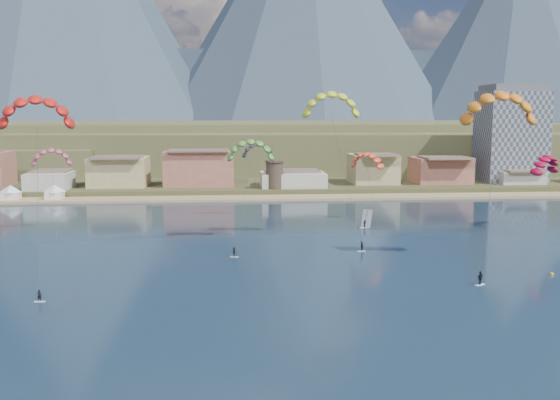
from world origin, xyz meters
The scene contains 18 objects.
ground centered at (0.00, 0.00, 0.00)m, with size 2400.00×2400.00×0.00m, color black.
beach centered at (0.00, 106.00, 0.25)m, with size 2200.00×12.00×0.90m.
land centered at (0.00, 560.00, 0.00)m, with size 2200.00×900.00×4.00m.
foothills centered at (22.39, 232.47, 9.08)m, with size 940.00×210.00×18.00m.
mountain_ridge centered at (-14.60, 823.65, 150.31)m, with size 2060.00×480.00×400.00m.
town centered at (-40.00, 122.00, 8.00)m, with size 400.00×24.00×12.00m.
apartment_tower centered at (85.00, 128.00, 17.82)m, with size 20.00×16.00×32.00m.
watchtower centered at (5.00, 114.00, 6.37)m, with size 5.82×5.82×8.60m.
kitesurfer_red centered at (-36.96, 22.58, 25.61)m, with size 12.19×17.69×29.53m.
kitesurfer_yellow centered at (10.96, 46.02, 27.03)m, with size 11.85×13.69×30.20m.
kitesurfer_orange centered at (34.85, 25.17, 26.29)m, with size 14.83×17.24×30.62m.
kitesurfer_green centered at (-4.53, 45.65, 18.20)m, with size 9.58×15.41×22.22m.
distant_kite_pink centered at (-45.23, 58.92, 16.32)m, with size 9.07×6.69×19.13m.
distant_kite_dark centered at (-1.72, 73.69, 16.65)m, with size 8.14×5.64×19.33m.
distant_kite_orange centered at (23.31, 69.03, 14.46)m, with size 8.51×8.23×17.43m.
distant_kite_red centered at (58.52, 54.36, 14.52)m, with size 9.62×8.68×17.71m.
windsurfer centered at (20.84, 58.46, 1.25)m, with size 2.26×2.46×3.93m.
buoy centered at (40.79, 16.76, 0.11)m, with size 0.64×0.64×0.64m.
Camera 1 is at (-8.50, -72.74, 24.69)m, focal length 39.90 mm.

